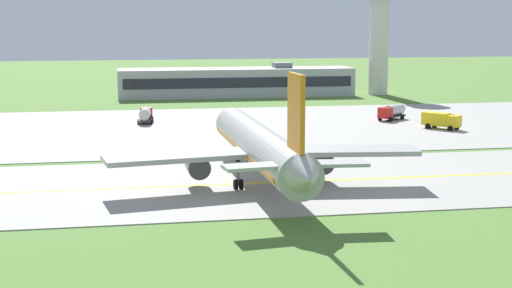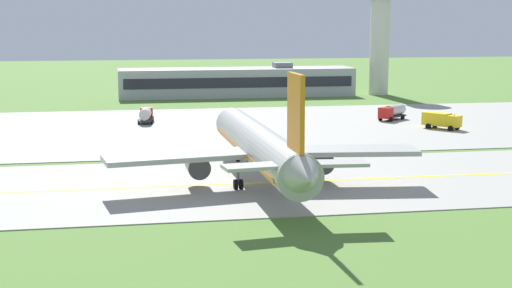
{
  "view_description": "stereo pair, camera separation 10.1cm",
  "coord_description": "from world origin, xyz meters",
  "px_view_note": "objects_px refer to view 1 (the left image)",
  "views": [
    {
      "loc": [
        -8.81,
        -76.52,
        17.14
      ],
      "look_at": [
        5.33,
        1.68,
        4.0
      ],
      "focal_mm": 53.1,
      "sensor_mm": 36.0,
      "label": 1
    },
    {
      "loc": [
        -8.71,
        -76.54,
        17.14
      ],
      "look_at": [
        5.33,
        1.68,
        4.0
      ],
      "focal_mm": 53.1,
      "sensor_mm": 36.0,
      "label": 2
    }
  ],
  "objects_px": {
    "service_truck_catering": "(441,120)",
    "control_tower": "(380,23)",
    "airplane_lead": "(260,147)",
    "service_truck_fuel": "(392,112)",
    "service_truck_baggage": "(145,114)"
  },
  "relations": [
    {
      "from": "airplane_lead",
      "to": "service_truck_baggage",
      "type": "relative_size",
      "value": 6.4
    },
    {
      "from": "service_truck_catering",
      "to": "control_tower",
      "type": "height_order",
      "value": "control_tower"
    },
    {
      "from": "airplane_lead",
      "to": "control_tower",
      "type": "distance_m",
      "value": 101.29
    },
    {
      "from": "airplane_lead",
      "to": "service_truck_fuel",
      "type": "bearing_deg",
      "value": 55.85
    },
    {
      "from": "airplane_lead",
      "to": "service_truck_catering",
      "type": "relative_size",
      "value": 6.6
    },
    {
      "from": "control_tower",
      "to": "service_truck_catering",
      "type": "bearing_deg",
      "value": -99.18
    },
    {
      "from": "service_truck_baggage",
      "to": "control_tower",
      "type": "bearing_deg",
      "value": 36.23
    },
    {
      "from": "service_truck_baggage",
      "to": "service_truck_fuel",
      "type": "distance_m",
      "value": 41.8
    },
    {
      "from": "service_truck_baggage",
      "to": "airplane_lead",
      "type": "bearing_deg",
      "value": -78.71
    },
    {
      "from": "service_truck_catering",
      "to": "service_truck_baggage",
      "type": "bearing_deg",
      "value": 161.28
    },
    {
      "from": "service_truck_baggage",
      "to": "service_truck_catering",
      "type": "xyz_separation_m",
      "value": [
        45.48,
        -15.41,
        -0.0
      ]
    },
    {
      "from": "service_truck_baggage",
      "to": "control_tower",
      "type": "relative_size",
      "value": 0.23
    },
    {
      "from": "control_tower",
      "to": "service_truck_fuel",
      "type": "bearing_deg",
      "value": -106.31
    },
    {
      "from": "airplane_lead",
      "to": "service_truck_fuel",
      "type": "relative_size",
      "value": 6.63
    },
    {
      "from": "service_truck_fuel",
      "to": "service_truck_catering",
      "type": "xyz_separation_m",
      "value": [
        3.86,
        -11.55,
        -0.0
      ]
    }
  ]
}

